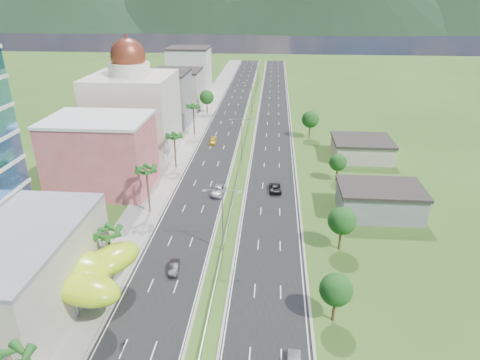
# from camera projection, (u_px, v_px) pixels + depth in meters

# --- Properties ---
(ground) EXTENTS (500.00, 500.00, 0.00)m
(ground) POSITION_uv_depth(u_px,v_px,m) (215.00, 289.00, 60.87)
(ground) COLOR #2D5119
(ground) RESTS_ON ground
(road_left) EXTENTS (11.00, 260.00, 0.04)m
(road_left) POSITION_uv_depth(u_px,v_px,m) (229.00, 117.00, 143.46)
(road_left) COLOR black
(road_left) RESTS_ON ground
(road_right) EXTENTS (11.00, 260.00, 0.04)m
(road_right) POSITION_uv_depth(u_px,v_px,m) (273.00, 118.00, 142.36)
(road_right) COLOR black
(road_right) RESTS_ON ground
(sidewalk_left) EXTENTS (7.00, 260.00, 0.12)m
(sidewalk_left) POSITION_uv_depth(u_px,v_px,m) (201.00, 117.00, 144.14)
(sidewalk_left) COLOR gray
(sidewalk_left) RESTS_ON ground
(median_guardrail) EXTENTS (0.10, 216.06, 0.76)m
(median_guardrail) POSITION_uv_depth(u_px,v_px,m) (247.00, 132.00, 126.25)
(median_guardrail) COLOR gray
(median_guardrail) RESTS_ON ground
(streetlight_median_b) EXTENTS (6.04, 0.25, 11.00)m
(streetlight_median_b) POSITION_uv_depth(u_px,v_px,m) (222.00, 214.00, 67.26)
(streetlight_median_b) COLOR gray
(streetlight_median_b) RESTS_ON ground
(streetlight_median_c) EXTENTS (6.04, 0.25, 11.00)m
(streetlight_median_c) POSITION_uv_depth(u_px,v_px,m) (242.00, 136.00, 103.72)
(streetlight_median_c) COLOR gray
(streetlight_median_c) RESTS_ON ground
(streetlight_median_d) EXTENTS (6.04, 0.25, 11.00)m
(streetlight_median_d) POSITION_uv_depth(u_px,v_px,m) (252.00, 95.00, 144.75)
(streetlight_median_d) COLOR gray
(streetlight_median_d) RESTS_ON ground
(streetlight_median_e) EXTENTS (6.04, 0.25, 11.00)m
(streetlight_median_e) POSITION_uv_depth(u_px,v_px,m) (258.00, 72.00, 185.77)
(streetlight_median_e) COLOR gray
(streetlight_median_e) RESTS_ON ground
(lime_canopy) EXTENTS (18.00, 15.00, 7.40)m
(lime_canopy) POSITION_uv_depth(u_px,v_px,m) (61.00, 270.00, 56.67)
(lime_canopy) COLOR #A7D715
(lime_canopy) RESTS_ON ground
(pink_shophouse) EXTENTS (20.00, 15.00, 15.00)m
(pink_shophouse) POSITION_uv_depth(u_px,v_px,m) (101.00, 155.00, 89.06)
(pink_shophouse) COLOR #B5514A
(pink_shophouse) RESTS_ON ground
(domed_building) EXTENTS (20.00, 20.00, 28.70)m
(domed_building) POSITION_uv_depth(u_px,v_px,m) (133.00, 109.00, 108.47)
(domed_building) COLOR beige
(domed_building) RESTS_ON ground
(midrise_grey) EXTENTS (16.00, 15.00, 16.00)m
(midrise_grey) POSITION_uv_depth(u_px,v_px,m) (162.00, 100.00, 132.55)
(midrise_grey) COLOR slate
(midrise_grey) RESTS_ON ground
(midrise_beige) EXTENTS (16.00, 15.00, 13.00)m
(midrise_beige) POSITION_uv_depth(u_px,v_px,m) (178.00, 90.00, 153.21)
(midrise_beige) COLOR #A99D8B
(midrise_beige) RESTS_ON ground
(midrise_white) EXTENTS (16.00, 15.00, 18.00)m
(midrise_white) POSITION_uv_depth(u_px,v_px,m) (190.00, 72.00, 173.16)
(midrise_white) COLOR silver
(midrise_white) RESTS_ON ground
(shed_near) EXTENTS (15.00, 10.00, 5.00)m
(shed_near) POSITION_uv_depth(u_px,v_px,m) (379.00, 202.00, 80.60)
(shed_near) COLOR slate
(shed_near) RESTS_ON ground
(shed_far) EXTENTS (14.00, 12.00, 4.40)m
(shed_far) POSITION_uv_depth(u_px,v_px,m) (362.00, 150.00, 107.92)
(shed_far) COLOR #A99D8B
(shed_far) RESTS_ON ground
(palm_tree_b) EXTENTS (3.60, 3.60, 8.10)m
(palm_tree_b) POSITION_uv_depth(u_px,v_px,m) (108.00, 234.00, 60.97)
(palm_tree_b) COLOR #47301C
(palm_tree_b) RESTS_ON ground
(palm_tree_c) EXTENTS (3.60, 3.60, 9.60)m
(palm_tree_c) POSITION_uv_depth(u_px,v_px,m) (146.00, 171.00, 78.63)
(palm_tree_c) COLOR #47301C
(palm_tree_c) RESTS_ON ground
(palm_tree_d) EXTENTS (3.60, 3.60, 8.60)m
(palm_tree_d) POSITION_uv_depth(u_px,v_px,m) (174.00, 137.00, 99.98)
(palm_tree_d) COLOR #47301C
(palm_tree_d) RESTS_ON ground
(palm_tree_e) EXTENTS (3.60, 3.60, 9.40)m
(palm_tree_e) POSITION_uv_depth(u_px,v_px,m) (193.00, 108.00, 122.46)
(palm_tree_e) COLOR #47301C
(palm_tree_e) RESTS_ON ground
(leafy_tree_lfar) EXTENTS (4.90, 4.90, 8.05)m
(leafy_tree_lfar) POSITION_uv_depth(u_px,v_px,m) (207.00, 97.00, 146.36)
(leafy_tree_lfar) COLOR #47301C
(leafy_tree_lfar) RESTS_ON ground
(leafy_tree_ra) EXTENTS (4.20, 4.20, 6.90)m
(leafy_tree_ra) POSITION_uv_depth(u_px,v_px,m) (336.00, 290.00, 53.21)
(leafy_tree_ra) COLOR #47301C
(leafy_tree_ra) RESTS_ON ground
(leafy_tree_rb) EXTENTS (4.55, 4.55, 7.47)m
(leafy_tree_rb) POSITION_uv_depth(u_px,v_px,m) (342.00, 221.00, 68.32)
(leafy_tree_rb) COLOR #47301C
(leafy_tree_rb) RESTS_ON ground
(leafy_tree_rc) EXTENTS (3.85, 3.85, 6.33)m
(leafy_tree_rc) POSITION_uv_depth(u_px,v_px,m) (338.00, 162.00, 93.96)
(leafy_tree_rc) COLOR #47301C
(leafy_tree_rc) RESTS_ON ground
(leafy_tree_rd) EXTENTS (4.90, 4.90, 8.05)m
(leafy_tree_rd) POSITION_uv_depth(u_px,v_px,m) (310.00, 119.00, 121.11)
(leafy_tree_rd) COLOR #47301C
(leafy_tree_rd) RESTS_ON ground
(mountain_ridge) EXTENTS (860.00, 140.00, 90.00)m
(mountain_ridge) POSITION_uv_depth(u_px,v_px,m) (324.00, 30.00, 466.71)
(mountain_ridge) COLOR black
(mountain_ridge) RESTS_ON ground
(car_dark_left) EXTENTS (1.80, 4.09, 1.31)m
(car_dark_left) POSITION_uv_depth(u_px,v_px,m) (174.00, 267.00, 64.40)
(car_dark_left) COLOR black
(car_dark_left) RESTS_ON road_left
(car_silver_mid_left) EXTENTS (2.96, 5.72, 1.54)m
(car_silver_mid_left) POSITION_uv_depth(u_px,v_px,m) (218.00, 191.00, 89.02)
(car_silver_mid_left) COLOR #A0A3A7
(car_silver_mid_left) RESTS_ON road_left
(car_yellow_far_left) EXTENTS (2.16, 4.79, 1.36)m
(car_yellow_far_left) POSITION_uv_depth(u_px,v_px,m) (213.00, 141.00, 118.87)
(car_yellow_far_left) COLOR gold
(car_yellow_far_left) RESTS_ON road_left
(car_dark_far_right) EXTENTS (2.81, 5.55, 1.50)m
(car_dark_far_right) POSITION_uv_depth(u_px,v_px,m) (275.00, 187.00, 90.47)
(car_dark_far_right) COLOR black
(car_dark_far_right) RESTS_ON road_right
(motorcycle) EXTENTS (0.71, 1.86, 1.16)m
(motorcycle) POSITION_uv_depth(u_px,v_px,m) (123.00, 344.00, 50.54)
(motorcycle) COLOR black
(motorcycle) RESTS_ON road_left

